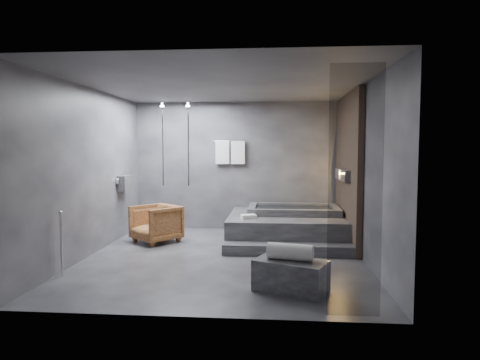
{
  "coord_description": "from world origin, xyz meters",
  "views": [
    {
      "loc": [
        0.83,
        -6.87,
        1.8
      ],
      "look_at": [
        0.24,
        0.3,
        1.26
      ],
      "focal_mm": 32.0,
      "sensor_mm": 36.0,
      "label": 1
    }
  ],
  "objects": [
    {
      "name": "deck_towel",
      "position": [
        0.35,
        0.93,
        0.54
      ],
      "size": [
        0.31,
        0.27,
        0.07
      ],
      "primitive_type": "cube",
      "rotation": [
        0.0,
        0.0,
        0.31
      ],
      "color": "silver",
      "rests_on": "tub_deck"
    },
    {
      "name": "room",
      "position": [
        0.4,
        0.24,
        1.73
      ],
      "size": [
        5.0,
        5.04,
        2.82
      ],
      "color": "#2A2A2D",
      "rests_on": "ground"
    },
    {
      "name": "tub_deck",
      "position": [
        1.05,
        1.45,
        0.25
      ],
      "size": [
        2.2,
        2.0,
        0.5
      ],
      "primitive_type": "cube",
      "color": "#2F2F31",
      "rests_on": "ground"
    },
    {
      "name": "tub_step",
      "position": [
        1.05,
        0.27,
        0.09
      ],
      "size": [
        2.2,
        0.36,
        0.18
      ],
      "primitive_type": "cube",
      "color": "#2F2F31",
      "rests_on": "ground"
    },
    {
      "name": "rolled_towel",
      "position": [
        1.03,
        -1.56,
        0.5
      ],
      "size": [
        0.6,
        0.34,
        0.21
      ],
      "primitive_type": "cylinder",
      "rotation": [
        0.0,
        1.57,
        -0.24
      ],
      "color": "white",
      "rests_on": "concrete_bench"
    },
    {
      "name": "driftwood_chair",
      "position": [
        -1.43,
        1.04,
        0.36
      ],
      "size": [
        1.09,
        1.09,
        0.71
      ],
      "primitive_type": "imported",
      "rotation": [
        0.0,
        0.0,
        -0.71
      ],
      "color": "#4E2A13",
      "rests_on": "ground"
    },
    {
      "name": "concrete_bench",
      "position": [
        1.04,
        -1.58,
        0.2
      ],
      "size": [
        1.0,
        0.8,
        0.4
      ],
      "primitive_type": "cube",
      "rotation": [
        0.0,
        0.0,
        -0.42
      ],
      "color": "#2F2F31",
      "rests_on": "ground"
    }
  ]
}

